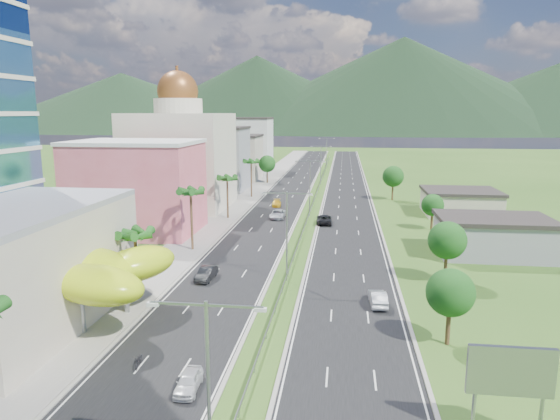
% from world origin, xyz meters
% --- Properties ---
extents(ground, '(500.00, 500.00, 0.00)m').
position_xyz_m(ground, '(0.00, 0.00, 0.00)').
color(ground, '#2D5119').
rests_on(ground, ground).
extents(road_left, '(11.00, 260.00, 0.04)m').
position_xyz_m(road_left, '(-7.50, 90.00, 0.02)').
color(road_left, black).
rests_on(road_left, ground).
extents(road_right, '(11.00, 260.00, 0.04)m').
position_xyz_m(road_right, '(7.50, 90.00, 0.02)').
color(road_right, black).
rests_on(road_right, ground).
extents(sidewalk_left, '(7.00, 260.00, 0.12)m').
position_xyz_m(sidewalk_left, '(-17.00, 90.00, 0.06)').
color(sidewalk_left, gray).
rests_on(sidewalk_left, ground).
extents(median_guardrail, '(0.10, 216.06, 0.76)m').
position_xyz_m(median_guardrail, '(0.00, 71.99, 0.62)').
color(median_guardrail, gray).
rests_on(median_guardrail, ground).
extents(streetlight_median_a, '(6.04, 0.25, 11.00)m').
position_xyz_m(streetlight_median_a, '(0.00, -25.00, 6.75)').
color(streetlight_median_a, gray).
rests_on(streetlight_median_a, ground).
extents(streetlight_median_b, '(6.04, 0.25, 11.00)m').
position_xyz_m(streetlight_median_b, '(0.00, 10.00, 6.75)').
color(streetlight_median_b, gray).
rests_on(streetlight_median_b, ground).
extents(streetlight_median_c, '(6.04, 0.25, 11.00)m').
position_xyz_m(streetlight_median_c, '(0.00, 50.00, 6.75)').
color(streetlight_median_c, gray).
rests_on(streetlight_median_c, ground).
extents(streetlight_median_d, '(6.04, 0.25, 11.00)m').
position_xyz_m(streetlight_median_d, '(0.00, 95.00, 6.75)').
color(streetlight_median_d, gray).
rests_on(streetlight_median_d, ground).
extents(streetlight_median_e, '(6.04, 0.25, 11.00)m').
position_xyz_m(streetlight_median_e, '(0.00, 140.00, 6.75)').
color(streetlight_median_e, gray).
rests_on(streetlight_median_e, ground).
extents(lime_canopy, '(18.00, 15.00, 7.40)m').
position_xyz_m(lime_canopy, '(-20.00, -4.00, 4.99)').
color(lime_canopy, '#B7D514').
rests_on(lime_canopy, ground).
extents(pink_shophouse, '(20.00, 15.00, 15.00)m').
position_xyz_m(pink_shophouse, '(-28.00, 32.00, 7.50)').
color(pink_shophouse, '#D05565').
rests_on(pink_shophouse, ground).
extents(domed_building, '(20.00, 20.00, 28.70)m').
position_xyz_m(domed_building, '(-28.00, 55.00, 11.35)').
color(domed_building, beige).
rests_on(domed_building, ground).
extents(midrise_grey, '(16.00, 15.00, 16.00)m').
position_xyz_m(midrise_grey, '(-27.00, 80.00, 8.00)').
color(midrise_grey, gray).
rests_on(midrise_grey, ground).
extents(midrise_beige, '(16.00, 15.00, 13.00)m').
position_xyz_m(midrise_beige, '(-27.00, 102.00, 6.50)').
color(midrise_beige, '#B0A190').
rests_on(midrise_beige, ground).
extents(midrise_white, '(16.00, 15.00, 18.00)m').
position_xyz_m(midrise_white, '(-27.00, 125.00, 9.00)').
color(midrise_white, silver).
rests_on(midrise_white, ground).
extents(billboard, '(5.20, 0.35, 6.20)m').
position_xyz_m(billboard, '(17.00, -18.00, 4.42)').
color(billboard, gray).
rests_on(billboard, ground).
extents(shed_near, '(15.00, 10.00, 5.00)m').
position_xyz_m(shed_near, '(28.00, 25.00, 2.50)').
color(shed_near, gray).
rests_on(shed_near, ground).
extents(shed_far, '(14.00, 12.00, 4.40)m').
position_xyz_m(shed_far, '(30.00, 55.00, 2.20)').
color(shed_far, '#B0A190').
rests_on(shed_far, ground).
extents(palm_tree_b, '(3.60, 3.60, 8.10)m').
position_xyz_m(palm_tree_b, '(-15.50, 2.00, 7.06)').
color(palm_tree_b, '#47301C').
rests_on(palm_tree_b, ground).
extents(palm_tree_c, '(3.60, 3.60, 9.60)m').
position_xyz_m(palm_tree_c, '(-15.50, 22.00, 8.50)').
color(palm_tree_c, '#47301C').
rests_on(palm_tree_c, ground).
extents(palm_tree_d, '(3.60, 3.60, 8.60)m').
position_xyz_m(palm_tree_d, '(-15.50, 45.00, 7.54)').
color(palm_tree_d, '#47301C').
rests_on(palm_tree_d, ground).
extents(palm_tree_e, '(3.60, 3.60, 9.40)m').
position_xyz_m(palm_tree_e, '(-15.50, 70.00, 8.31)').
color(palm_tree_e, '#47301C').
rests_on(palm_tree_e, ground).
extents(leafy_tree_lfar, '(4.90, 4.90, 8.05)m').
position_xyz_m(leafy_tree_lfar, '(-15.50, 95.00, 5.58)').
color(leafy_tree_lfar, '#47301C').
rests_on(leafy_tree_lfar, ground).
extents(leafy_tree_ra, '(4.20, 4.20, 6.90)m').
position_xyz_m(leafy_tree_ra, '(16.00, -5.00, 4.78)').
color(leafy_tree_ra, '#47301C').
rests_on(leafy_tree_ra, ground).
extents(leafy_tree_rb, '(4.55, 4.55, 7.47)m').
position_xyz_m(leafy_tree_rb, '(19.00, 12.00, 5.18)').
color(leafy_tree_rb, '#47301C').
rests_on(leafy_tree_rb, ground).
extents(leafy_tree_rc, '(3.85, 3.85, 6.33)m').
position_xyz_m(leafy_tree_rc, '(22.00, 40.00, 4.37)').
color(leafy_tree_rc, '#47301C').
rests_on(leafy_tree_rc, ground).
extents(leafy_tree_rd, '(4.90, 4.90, 8.05)m').
position_xyz_m(leafy_tree_rd, '(18.00, 70.00, 5.58)').
color(leafy_tree_rd, '#47301C').
rests_on(leafy_tree_rd, ground).
extents(mountain_ridge, '(860.00, 140.00, 90.00)m').
position_xyz_m(mountain_ridge, '(60.00, 450.00, 0.00)').
color(mountain_ridge, black).
rests_on(mountain_ridge, ground).
extents(car_white_near_left, '(1.80, 4.02, 1.34)m').
position_xyz_m(car_white_near_left, '(-4.37, -15.15, 0.71)').
color(car_white_near_left, silver).
rests_on(car_white_near_left, road_left).
extents(car_dark_left, '(1.89, 4.78, 1.55)m').
position_xyz_m(car_dark_left, '(-9.78, 9.14, 0.81)').
color(car_dark_left, black).
rests_on(car_dark_left, road_left).
extents(car_silver_mid_left, '(2.84, 5.85, 1.60)m').
position_xyz_m(car_silver_mid_left, '(-5.90, 46.13, 0.84)').
color(car_silver_mid_left, '#B3B6BC').
rests_on(car_silver_mid_left, road_left).
extents(car_yellow_far_left, '(2.23, 4.68, 1.32)m').
position_xyz_m(car_yellow_far_left, '(-7.83, 58.67, 0.70)').
color(car_yellow_far_left, gold).
rests_on(car_yellow_far_left, road_left).
extents(car_silver_right, '(1.93, 4.82, 1.56)m').
position_xyz_m(car_silver_right, '(10.49, 3.44, 0.82)').
color(car_silver_right, '#ABAEB3').
rests_on(car_silver_right, road_right).
extents(car_dark_far_right, '(2.88, 5.97, 1.64)m').
position_xyz_m(car_dark_far_right, '(3.20, 42.50, 0.86)').
color(car_dark_far_right, black).
rests_on(car_dark_far_right, road_right).
extents(motorcycle, '(0.93, 2.07, 1.28)m').
position_xyz_m(motorcycle, '(-9.42, -12.25, 0.68)').
color(motorcycle, black).
rests_on(motorcycle, road_left).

